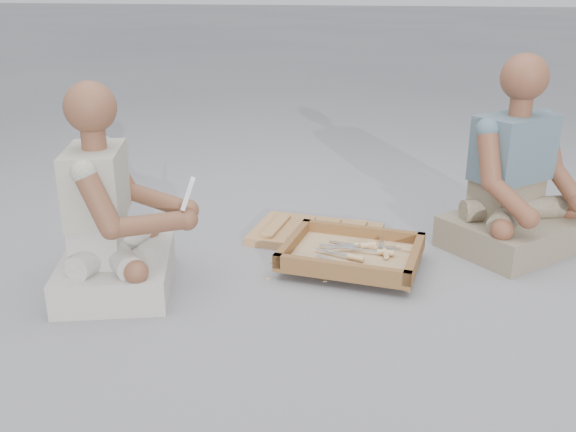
% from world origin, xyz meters
% --- Properties ---
extents(ground, '(60.00, 60.00, 0.00)m').
position_xyz_m(ground, '(0.00, 0.00, 0.00)').
color(ground, gray).
rests_on(ground, ground).
extents(carved_panel, '(0.62, 0.45, 0.04)m').
position_xyz_m(carved_panel, '(-0.06, 0.71, 0.02)').
color(carved_panel, '#95603A').
rests_on(carved_panel, ground).
extents(tool_tray, '(0.61, 0.51, 0.07)m').
position_xyz_m(tool_tray, '(0.14, 0.41, 0.06)').
color(tool_tray, brown).
rests_on(tool_tray, carved_panel).
extents(chisel_0, '(0.22, 0.03, 0.02)m').
position_xyz_m(chisel_0, '(0.33, 0.50, 0.07)').
color(chisel_0, silver).
rests_on(chisel_0, tool_tray).
extents(chisel_1, '(0.21, 0.09, 0.02)m').
position_xyz_m(chisel_1, '(0.14, 0.35, 0.08)').
color(chisel_1, silver).
rests_on(chisel_1, tool_tray).
extents(chisel_2, '(0.22, 0.04, 0.02)m').
position_xyz_m(chisel_2, '(0.26, 0.42, 0.08)').
color(chisel_2, silver).
rests_on(chisel_2, tool_tray).
extents(chisel_3, '(0.20, 0.12, 0.02)m').
position_xyz_m(chisel_3, '(0.14, 0.28, 0.07)').
color(chisel_3, silver).
rests_on(chisel_3, tool_tray).
extents(chisel_4, '(0.22, 0.06, 0.02)m').
position_xyz_m(chisel_4, '(0.15, 0.47, 0.08)').
color(chisel_4, silver).
rests_on(chisel_4, tool_tray).
extents(chisel_5, '(0.22, 0.06, 0.02)m').
position_xyz_m(chisel_5, '(0.19, 0.49, 0.07)').
color(chisel_5, silver).
rests_on(chisel_5, tool_tray).
extents(chisel_6, '(0.06, 0.22, 0.02)m').
position_xyz_m(chisel_6, '(0.27, 0.43, 0.08)').
color(chisel_6, silver).
rests_on(chisel_6, tool_tray).
extents(chisel_7, '(0.22, 0.05, 0.02)m').
position_xyz_m(chisel_7, '(0.36, 0.49, 0.07)').
color(chisel_7, silver).
rests_on(chisel_7, tool_tray).
extents(chisel_8, '(0.21, 0.11, 0.02)m').
position_xyz_m(chisel_8, '(0.18, 0.46, 0.08)').
color(chisel_8, silver).
rests_on(chisel_8, tool_tray).
extents(wood_chip_0, '(0.02, 0.02, 0.00)m').
position_xyz_m(wood_chip_0, '(0.04, 0.52, 0.00)').
color(wood_chip_0, '#D7BD7E').
rests_on(wood_chip_0, ground).
extents(wood_chip_1, '(0.02, 0.02, 0.00)m').
position_xyz_m(wood_chip_1, '(0.29, 0.50, 0.00)').
color(wood_chip_1, '#D7BD7E').
rests_on(wood_chip_1, ground).
extents(wood_chip_2, '(0.02, 0.02, 0.00)m').
position_xyz_m(wood_chip_2, '(0.24, 0.74, 0.00)').
color(wood_chip_2, '#D7BD7E').
rests_on(wood_chip_2, ground).
extents(wood_chip_3, '(0.02, 0.02, 0.00)m').
position_xyz_m(wood_chip_3, '(0.38, 0.24, 0.00)').
color(wood_chip_3, '#D7BD7E').
rests_on(wood_chip_3, ground).
extents(wood_chip_4, '(0.02, 0.02, 0.00)m').
position_xyz_m(wood_chip_4, '(-0.19, 0.23, 0.00)').
color(wood_chip_4, '#D7BD7E').
rests_on(wood_chip_4, ground).
extents(wood_chip_5, '(0.02, 0.02, 0.00)m').
position_xyz_m(wood_chip_5, '(0.36, 0.72, 0.00)').
color(wood_chip_5, '#D7BD7E').
rests_on(wood_chip_5, ground).
extents(wood_chip_6, '(0.02, 0.02, 0.00)m').
position_xyz_m(wood_chip_6, '(-0.11, 0.47, 0.00)').
color(wood_chip_6, '#D7BD7E').
rests_on(wood_chip_6, ground).
extents(wood_chip_7, '(0.02, 0.02, 0.00)m').
position_xyz_m(wood_chip_7, '(-0.21, 0.40, 0.00)').
color(wood_chip_7, '#D7BD7E').
rests_on(wood_chip_7, ground).
extents(wood_chip_8, '(0.02, 0.02, 0.00)m').
position_xyz_m(wood_chip_8, '(0.01, 0.34, 0.00)').
color(wood_chip_8, '#D7BD7E').
rests_on(wood_chip_8, ground).
extents(wood_chip_9, '(0.02, 0.02, 0.00)m').
position_xyz_m(wood_chip_9, '(0.30, 0.43, 0.00)').
color(wood_chip_9, '#D7BD7E').
rests_on(wood_chip_9, ground).
extents(wood_chip_10, '(0.02, 0.02, 0.00)m').
position_xyz_m(wood_chip_10, '(0.33, 0.36, 0.00)').
color(wood_chip_10, '#D7BD7E').
rests_on(wood_chip_10, ground).
extents(wood_chip_11, '(0.02, 0.02, 0.00)m').
position_xyz_m(wood_chip_11, '(0.04, 0.26, 0.00)').
color(wood_chip_11, '#D7BD7E').
rests_on(wood_chip_11, ground).
extents(craftsman, '(0.61, 0.62, 0.82)m').
position_xyz_m(craftsman, '(-0.76, 0.04, 0.28)').
color(craftsman, beige).
rests_on(craftsman, ground).
extents(companion, '(0.71, 0.71, 0.87)m').
position_xyz_m(companion, '(0.82, 0.78, 0.29)').
color(companion, gray).
rests_on(companion, ground).
extents(mobile_phone, '(0.07, 0.06, 0.12)m').
position_xyz_m(mobile_phone, '(-0.45, 0.08, 0.40)').
color(mobile_phone, white).
rests_on(mobile_phone, craftsman).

